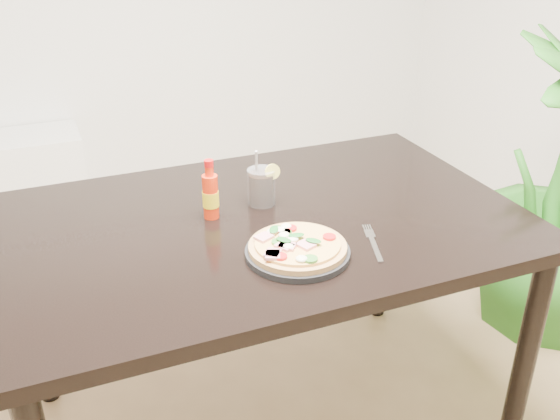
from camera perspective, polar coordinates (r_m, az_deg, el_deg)
name	(u,v)px	position (r m, az deg, el deg)	size (l,w,h in m)	color
dining_table	(264,245)	(1.73, -1.51, -3.18)	(1.40, 0.90, 0.75)	black
plate	(297,253)	(1.52, 1.61, -3.92)	(0.26, 0.26, 0.02)	black
pizza	(296,245)	(1.51, 1.47, -3.26)	(0.24, 0.24, 0.03)	tan
hot_sauce_bottle	(211,195)	(1.68, -6.37, 1.36)	(0.05, 0.05, 0.17)	red
cola_cup	(261,187)	(1.75, -1.70, 2.08)	(0.09, 0.08, 0.17)	black
fork	(373,242)	(1.59, 8.46, -2.87)	(0.08, 0.18, 0.00)	silver
plant_pot	(540,293)	(2.72, 22.65, -7.04)	(0.28, 0.28, 0.22)	brown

